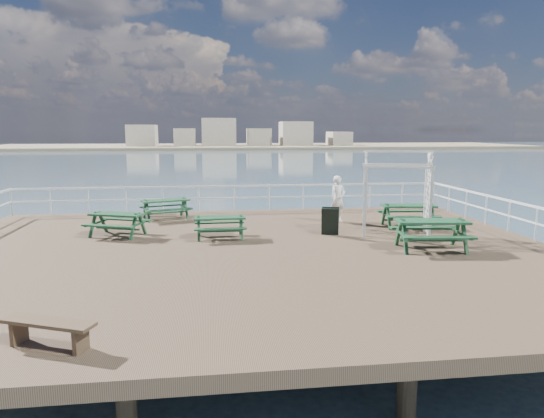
{
  "coord_description": "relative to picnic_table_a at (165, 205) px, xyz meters",
  "views": [
    {
      "loc": [
        -1.01,
        -13.34,
        3.37
      ],
      "look_at": [
        0.77,
        0.44,
        1.1
      ],
      "focal_mm": 32.0,
      "sensor_mm": 36.0,
      "label": 1
    }
  ],
  "objects": [
    {
      "name": "sandwich_board",
      "position": [
        5.54,
        -3.6,
        -0.1
      ],
      "size": [
        0.65,
        0.55,
        0.91
      ],
      "rotation": [
        0.0,
        0.0,
        -0.29
      ],
      "color": "black",
      "rests_on": "ground"
    },
    {
      "name": "person",
      "position": [
        6.38,
        -1.4,
        0.31
      ],
      "size": [
        0.73,
        0.59,
        1.72
      ],
      "primitive_type": "imported",
      "rotation": [
        0.0,
        0.0,
        0.33
      ],
      "color": "white",
      "rests_on": "ground"
    },
    {
      "name": "picnic_table_e",
      "position": [
        7.91,
        -5.87,
        0.08
      ],
      "size": [
        2.18,
        1.84,
        0.97
      ],
      "rotation": [
        0.0,
        0.0,
        -0.12
      ],
      "color": "#163C25",
      "rests_on": "ground"
    },
    {
      "name": "sea_backdrop",
      "position": [
        15.25,
        128.78,
        -1.05
      ],
      "size": [
        300.0,
        300.0,
        9.2
      ],
      "color": "#3B5063",
      "rests_on": "ground"
    },
    {
      "name": "picnic_table_a",
      "position": [
        0.0,
        0.0,
        0.0
      ],
      "size": [
        2.1,
        1.89,
        0.85
      ],
      "rotation": [
        0.0,
        0.0,
        0.32
      ],
      "color": "#163C25",
      "rests_on": "ground"
    },
    {
      "name": "picnic_table_c",
      "position": [
        8.57,
        -2.68,
        0.03
      ],
      "size": [
        1.97,
        1.65,
        0.9
      ],
      "rotation": [
        0.0,
        0.0,
        -0.09
      ],
      "color": "#163C25",
      "rests_on": "ground"
    },
    {
      "name": "picnic_table_d",
      "position": [
        -1.27,
        -2.85,
        -0.01
      ],
      "size": [
        2.1,
        1.9,
        0.83
      ],
      "rotation": [
        0.0,
        0.0,
        -0.37
      ],
      "color": "#163C25",
      "rests_on": "ground"
    },
    {
      "name": "railing",
      "position": [
        2.64,
        -2.72,
        0.33
      ],
      "size": [
        17.77,
        13.76,
        1.1
      ],
      "color": "silver",
      "rests_on": "ground"
    },
    {
      "name": "ground",
      "position": [
        2.71,
        -5.28,
        -0.69
      ],
      "size": [
        18.0,
        14.0,
        0.3
      ],
      "primitive_type": "cube",
      "color": "brown",
      "rests_on": "ground"
    },
    {
      "name": "trellis_arbor",
      "position": [
        7.71,
        -3.67,
        0.67
      ],
      "size": [
        2.43,
        1.75,
        2.72
      ],
      "rotation": [
        0.0,
        0.0,
        -0.29
      ],
      "color": "silver",
      "rests_on": "ground"
    },
    {
      "name": "picnic_table_b",
      "position": [
        1.99,
        -3.59,
        -0.05
      ],
      "size": [
        1.6,
        1.29,
        0.77
      ],
      "rotation": [
        0.0,
        0.0,
        0.0
      ],
      "color": "#163C25",
      "rests_on": "ground"
    },
    {
      "name": "flat_bench_near",
      "position": [
        -0.85,
        -11.08,
        -0.21
      ],
      "size": [
        1.55,
        0.94,
        0.44
      ],
      "rotation": [
        0.0,
        0.0,
        -0.4
      ],
      "color": "brown",
      "rests_on": "ground"
    }
  ]
}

